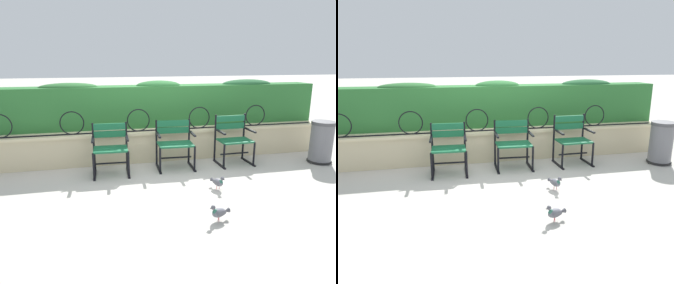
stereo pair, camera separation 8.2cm
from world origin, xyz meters
TOP-DOWN VIEW (x-y plane):
  - ground_plane at (0.00, 0.00)m, footprint 60.00×60.00m
  - stone_wall at (0.00, 0.94)m, footprint 6.89×0.41m
  - iron_arch_fence at (-0.32, 0.87)m, footprint 6.36×0.02m
  - hedge_row at (0.02, 1.38)m, footprint 6.75×0.53m
  - park_chair_left at (-0.93, 0.37)m, footprint 0.61×0.54m
  - park_chair_centre at (0.19, 0.43)m, footprint 0.67×0.55m
  - park_chair_right at (1.30, 0.43)m, footprint 0.63×0.53m
  - pigeon_near_chairs at (0.57, -0.68)m, footprint 0.15×0.29m
  - pigeon_far_side at (0.23, -1.59)m, footprint 0.29×0.15m
  - trash_bin at (2.90, 0.07)m, footprint 0.44×0.44m

SIDE VIEW (x-z plane):
  - ground_plane at x=0.00m, z-range 0.00..0.00m
  - pigeon_near_chairs at x=0.57m, z-range 0.00..0.22m
  - pigeon_far_side at x=0.23m, z-range 0.00..0.22m
  - stone_wall at x=0.00m, z-range 0.00..0.59m
  - trash_bin at x=2.90m, z-range -0.02..0.76m
  - park_chair_left at x=-0.93m, z-range 0.04..0.88m
  - park_chair_centre at x=0.19m, z-range 0.04..0.88m
  - park_chair_right at x=1.30m, z-range 0.03..0.92m
  - iron_arch_fence at x=-0.32m, z-range 0.55..0.97m
  - hedge_row at x=0.02m, z-range 0.57..1.45m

